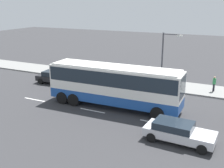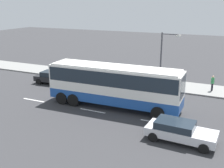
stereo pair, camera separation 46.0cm
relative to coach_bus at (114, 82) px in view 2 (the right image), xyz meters
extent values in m
plane|color=#333335|center=(-1.74, 0.20, -2.26)|extent=(120.00, 120.00, 0.00)
cube|color=gray|center=(-1.74, 8.20, -2.19)|extent=(80.00, 4.00, 0.15)
cube|color=white|center=(-7.58, -1.61, -2.26)|extent=(2.40, 0.16, 0.01)
cube|color=white|center=(-1.27, -1.61, -2.26)|extent=(2.40, 0.16, 0.01)
cube|color=white|center=(4.23, -1.61, -2.26)|extent=(2.40, 0.16, 0.01)
cube|color=white|center=(6.19, -1.61, -2.26)|extent=(2.40, 0.16, 0.01)
cube|color=#1E4C9E|center=(0.00, 0.00, -1.29)|extent=(11.66, 2.80, 0.84)
cube|color=white|center=(0.00, 0.00, 0.20)|extent=(11.66, 2.80, 2.15)
cube|color=#1E2833|center=(0.00, 0.00, 0.54)|extent=(11.43, 2.83, 1.18)
cube|color=#1E2833|center=(5.75, 0.14, 0.31)|extent=(0.18, 2.32, 1.72)
cube|color=white|center=(0.00, 0.00, 1.34)|extent=(11.19, 2.64, 0.12)
cylinder|color=black|center=(4.17, 1.31, -1.71)|extent=(1.11, 0.33, 1.10)
cylinder|color=black|center=(4.23, -1.10, -1.71)|extent=(1.11, 0.33, 1.10)
cylinder|color=black|center=(-3.43, 1.12, -1.71)|extent=(1.11, 0.33, 1.10)
cylinder|color=black|center=(-3.37, -1.29, -1.71)|extent=(1.11, 0.33, 1.10)
cylinder|color=black|center=(-4.63, 1.09, -1.71)|extent=(1.11, 0.33, 1.10)
cylinder|color=black|center=(-4.57, -1.32, -1.71)|extent=(1.11, 0.33, 1.10)
cube|color=silver|center=(6.57, -3.83, -1.66)|extent=(4.61, 2.01, 0.57)
cube|color=#1E2833|center=(6.15, -3.82, -1.14)|extent=(2.56, 1.78, 0.46)
cylinder|color=black|center=(8.22, -3.03, -1.94)|extent=(0.65, 0.23, 0.64)
cylinder|color=black|center=(8.15, -4.77, -1.94)|extent=(0.65, 0.23, 0.64)
cylinder|color=black|center=(4.99, -2.90, -1.94)|extent=(0.65, 0.23, 0.64)
cylinder|color=black|center=(4.92, -4.63, -1.94)|extent=(0.65, 0.23, 0.64)
cube|color=black|center=(-9.14, 3.68, -1.66)|extent=(4.32, 2.05, 0.56)
cube|color=black|center=(-9.29, 3.67, -1.12)|extent=(2.43, 1.76, 0.51)
cylinder|color=black|center=(-7.77, 4.61, -1.94)|extent=(0.65, 0.25, 0.64)
cylinder|color=black|center=(-7.63, 2.98, -1.94)|extent=(0.65, 0.25, 0.64)
cylinder|color=black|center=(-10.65, 4.38, -1.94)|extent=(0.65, 0.25, 0.64)
cylinder|color=black|center=(-10.52, 2.75, -1.94)|extent=(0.65, 0.25, 0.64)
cylinder|color=black|center=(7.37, 8.02, -1.72)|extent=(0.14, 0.14, 0.78)
cylinder|color=black|center=(7.33, 7.86, -1.72)|extent=(0.14, 0.14, 0.78)
cylinder|color=#338C4C|center=(7.35, 7.94, -1.04)|extent=(0.32, 0.32, 0.59)
sphere|color=tan|center=(7.35, 7.94, -0.64)|extent=(0.21, 0.21, 0.21)
cylinder|color=#38334C|center=(2.17, 8.59, -1.72)|extent=(0.14, 0.14, 0.78)
cylinder|color=#38334C|center=(2.16, 8.75, -1.72)|extent=(0.14, 0.14, 0.78)
cylinder|color=beige|center=(2.16, 8.67, -1.04)|extent=(0.32, 0.32, 0.59)
sphere|color=brown|center=(2.16, 8.67, -0.64)|extent=(0.21, 0.21, 0.21)
cylinder|color=#47474C|center=(2.21, 6.74, 0.78)|extent=(0.16, 0.16, 5.79)
cylinder|color=#47474C|center=(3.02, 6.74, 3.53)|extent=(1.62, 0.10, 0.10)
cube|color=silver|center=(3.83, 6.74, 3.43)|extent=(0.50, 0.24, 0.16)
camera|label=1|loc=(9.77, -20.42, 6.60)|focal=44.19mm
camera|label=2|loc=(9.35, -20.62, 6.60)|focal=44.19mm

